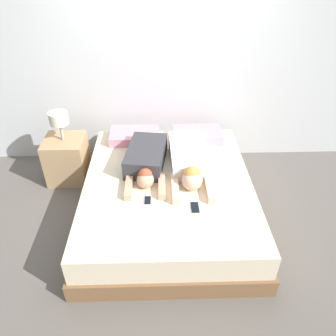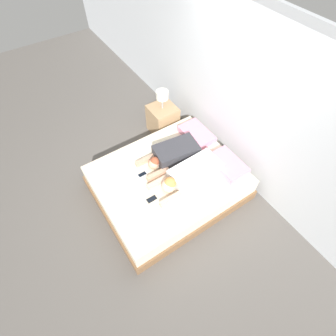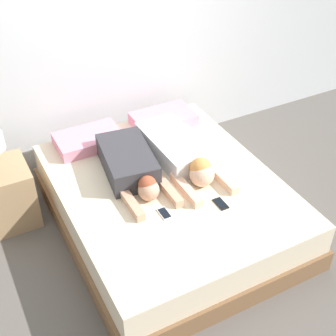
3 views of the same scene
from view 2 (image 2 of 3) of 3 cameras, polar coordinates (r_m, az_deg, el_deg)
ground_plane at (r=4.31m, az=0.00°, el=-4.89°), size 12.00×12.00×0.00m
wall_back at (r=3.93m, az=15.54°, el=14.14°), size 12.00×0.06×2.60m
bed at (r=4.13m, az=0.00°, el=-3.22°), size 1.78×2.16×0.46m
pillow_head_left at (r=4.43m, az=6.23°, el=7.33°), size 0.59×0.38×0.11m
pillow_head_right at (r=4.08m, az=12.83°, el=0.74°), size 0.59×0.38×0.11m
person_left at (r=4.05m, az=0.90°, el=3.14°), size 0.48×0.99×0.21m
person_right at (r=3.83m, az=4.55°, el=-1.44°), size 0.42×1.11×0.24m
cell_phone_left at (r=3.94m, az=-5.62°, el=-1.41°), size 0.07×0.14×0.01m
cell_phone_right at (r=3.70m, az=-3.57°, el=-6.78°), size 0.07×0.14×0.01m
nightstand at (r=5.00m, az=-1.16°, el=10.79°), size 0.47×0.47×0.90m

